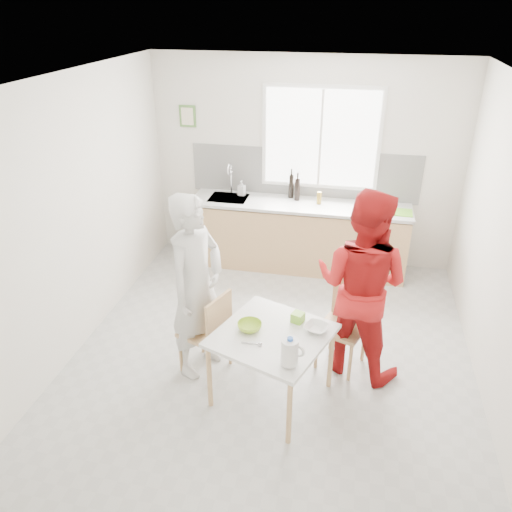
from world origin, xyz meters
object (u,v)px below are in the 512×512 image
at_px(dining_table, 272,341).
at_px(chair_left, 210,329).
at_px(milk_jug, 290,351).
at_px(wine_bottle_b, 297,189).
at_px(person_white, 196,287).
at_px(bowl_white, 316,328).
at_px(wine_bottle_a, 291,186).
at_px(bowl_green, 250,326).
at_px(person_red, 361,285).
at_px(chair_far, 345,320).

bearing_deg(dining_table, chair_left, 159.69).
relative_size(milk_jug, wine_bottle_b, 0.82).
height_order(chair_left, wine_bottle_b, wine_bottle_b).
bearing_deg(wine_bottle_b, person_white, -104.63).
height_order(bowl_white, wine_bottle_a, wine_bottle_a).
xyz_separation_m(bowl_green, bowl_white, (0.57, 0.11, -0.01)).
distance_m(dining_table, chair_left, 0.70).
height_order(bowl_white, milk_jug, milk_jug).
bearing_deg(bowl_green, milk_jug, -43.91).
relative_size(person_red, bowl_white, 9.05).
xyz_separation_m(chair_far, person_white, (-1.38, -0.36, 0.42)).
xyz_separation_m(person_white, person_red, (1.49, 0.31, 0.02)).
bearing_deg(bowl_white, chair_left, 173.95).
distance_m(chair_left, bowl_white, 1.04).
bearing_deg(person_white, person_red, -57.85).
relative_size(bowl_white, wine_bottle_b, 0.69).
relative_size(dining_table, milk_jug, 4.76).
bearing_deg(wine_bottle_a, bowl_white, -76.84).
relative_size(dining_table, wine_bottle_a, 3.64).
relative_size(bowl_green, bowl_white, 1.04).
bearing_deg(milk_jug, wine_bottle_a, 118.48).
height_order(bowl_green, wine_bottle_a, wine_bottle_a).
xyz_separation_m(chair_left, wine_bottle_a, (0.40, 2.49, 0.60)).
distance_m(person_red, milk_jug, 1.10).
bearing_deg(chair_far, dining_table, -113.18).
bearing_deg(milk_jug, chair_left, 164.54).
xyz_separation_m(chair_far, bowl_green, (-0.82, -0.62, 0.24)).
distance_m(person_red, wine_bottle_b, 2.23).
xyz_separation_m(dining_table, person_red, (0.72, 0.59, 0.31)).
bearing_deg(dining_table, bowl_white, 19.50).
height_order(dining_table, chair_far, chair_far).
height_order(dining_table, chair_left, chair_left).
xyz_separation_m(chair_left, person_red, (1.36, 0.36, 0.45)).
distance_m(dining_table, person_white, 0.86).
distance_m(bowl_green, milk_jug, 0.58).
relative_size(person_red, bowl_green, 8.67).
bearing_deg(chair_left, milk_jug, 74.54).
bearing_deg(dining_table, wine_bottle_a, 95.00).
distance_m(person_white, bowl_white, 1.16).
xyz_separation_m(chair_left, bowl_green, (0.44, -0.21, 0.25)).
bearing_deg(chair_left, person_red, 124.97).
distance_m(person_red, bowl_green, 1.11).
relative_size(chair_left, milk_jug, 3.57).
bearing_deg(person_white, chair_left, -90.00).
bearing_deg(person_red, wine_bottle_b, -46.73).
bearing_deg(wine_bottle_b, bowl_white, -78.43).
bearing_deg(bowl_green, chair_far, 37.31).
relative_size(person_white, person_red, 0.98).
relative_size(person_white, bowl_green, 8.47).
relative_size(chair_far, bowl_green, 4.15).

